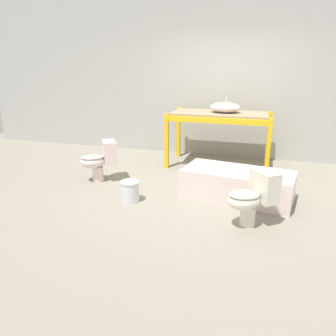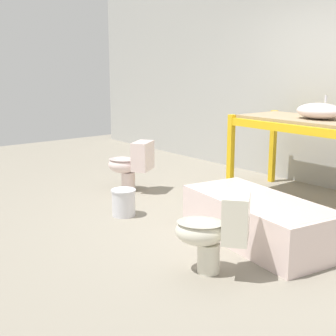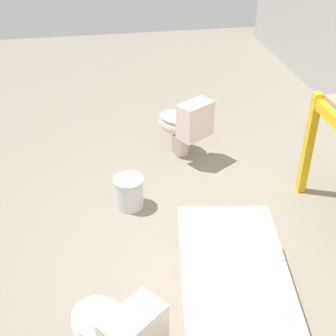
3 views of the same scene
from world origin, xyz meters
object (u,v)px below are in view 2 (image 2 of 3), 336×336
Objects in this scene: bathtub_main at (258,217)px; toilet_near at (131,163)px; bucket_white at (124,202)px; sink_basin at (319,111)px; toilet_far at (215,229)px.

bathtub_main is 2.19m from toilet_near.
bathtub_main is 2.42× the size of toilet_near.
toilet_near is 2.26× the size of bucket_white.
bathtub_main is at bearing 20.77° from bucket_white.
toilet_near is at bearing 140.51° from bucket_white.
sink_basin is at bearing 94.56° from toilet_near.
toilet_far is (0.23, -0.77, 0.13)m from bathtub_main.
toilet_far is at bearing -8.45° from bucket_white.
bucket_white is (-1.62, 0.24, -0.21)m from toilet_far.
toilet_near is at bearing -142.56° from sink_basin.
bucket_white is at bearing 17.62° from toilet_near.
sink_basin is 2.44m from toilet_far.
bathtub_main reaches higher than bucket_white.
bathtub_main is 5.47× the size of bucket_white.
bathtub_main is 0.81m from toilet_far.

